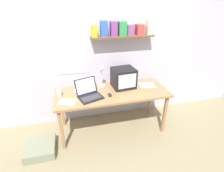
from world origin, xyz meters
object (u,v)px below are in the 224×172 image
(loose_paper_near_laptop, at_px, (67,102))
(open_notebook, at_px, (81,90))
(desk_lamp, at_px, (102,74))
(floor_cushion, at_px, (41,148))
(juice_glass, at_px, (59,93))
(crt_monitor, at_px, (123,78))
(loose_paper_near_monitor, at_px, (147,85))
(laptop, at_px, (89,92))
(corner_desk, at_px, (112,95))
(computer_mouse, at_px, (110,95))

(loose_paper_near_laptop, bearing_deg, open_notebook, 54.20)
(desk_lamp, distance_m, loose_paper_near_laptop, 0.72)
(desk_lamp, distance_m, floor_cushion, 1.47)
(juice_glass, relative_size, loose_paper_near_laptop, 0.48)
(open_notebook, bearing_deg, crt_monitor, -2.40)
(loose_paper_near_monitor, relative_size, floor_cushion, 0.68)
(laptop, relative_size, loose_paper_near_laptop, 1.53)
(corner_desk, xyz_separation_m, computer_mouse, (-0.06, -0.12, 0.08))
(loose_paper_near_laptop, bearing_deg, desk_lamp, 31.48)
(desk_lamp, bearing_deg, crt_monitor, -15.80)
(crt_monitor, xyz_separation_m, loose_paper_near_monitor, (0.41, -0.04, -0.16))
(loose_paper_near_laptop, bearing_deg, laptop, 15.64)
(crt_monitor, distance_m, juice_glass, 1.04)
(juice_glass, bearing_deg, desk_lamp, 14.17)
(loose_paper_near_laptop, xyz_separation_m, floor_cushion, (-0.47, -0.13, -0.68))
(computer_mouse, xyz_separation_m, open_notebook, (-0.42, 0.27, -0.01))
(crt_monitor, xyz_separation_m, open_notebook, (-0.71, 0.03, -0.16))
(desk_lamp, bearing_deg, floor_cushion, -157.71)
(laptop, height_order, desk_lamp, desk_lamp)
(crt_monitor, height_order, laptop, crt_monitor)
(juice_glass, relative_size, loose_paper_near_monitor, 0.46)
(laptop, xyz_separation_m, computer_mouse, (0.31, -0.06, -0.05))
(computer_mouse, distance_m, floor_cushion, 1.31)
(loose_paper_near_monitor, bearing_deg, open_notebook, 176.42)
(laptop, bearing_deg, corner_desk, -9.83)
(floor_cushion, bearing_deg, computer_mouse, 8.02)
(laptop, distance_m, computer_mouse, 0.32)
(corner_desk, height_order, open_notebook, open_notebook)
(corner_desk, bearing_deg, laptop, -171.30)
(open_notebook, distance_m, floor_cushion, 1.05)
(loose_paper_near_laptop, bearing_deg, loose_paper_near_monitor, 9.75)
(desk_lamp, bearing_deg, loose_paper_near_laptop, -150.91)
(laptop, xyz_separation_m, floor_cushion, (-0.79, -0.22, -0.74))
(desk_lamp, distance_m, juice_glass, 0.73)
(loose_paper_near_monitor, bearing_deg, corner_desk, -172.72)
(loose_paper_near_laptop, relative_size, loose_paper_near_monitor, 0.96)
(crt_monitor, height_order, desk_lamp, desk_lamp)
(desk_lamp, height_order, juice_glass, desk_lamp)
(juice_glass, height_order, open_notebook, juice_glass)
(loose_paper_near_laptop, xyz_separation_m, loose_paper_near_monitor, (1.34, 0.23, 0.00))
(corner_desk, distance_m, laptop, 0.40)
(crt_monitor, xyz_separation_m, computer_mouse, (-0.29, -0.24, -0.15))
(computer_mouse, relative_size, floor_cushion, 0.25)
(juice_glass, xyz_separation_m, loose_paper_near_monitor, (1.44, 0.05, -0.06))
(laptop, distance_m, desk_lamp, 0.40)
(laptop, xyz_separation_m, open_notebook, (-0.11, 0.21, -0.06))
(computer_mouse, bearing_deg, loose_paper_near_monitor, 16.02)
(computer_mouse, height_order, loose_paper_near_monitor, computer_mouse)
(crt_monitor, xyz_separation_m, floor_cushion, (-1.39, -0.40, -0.84))
(open_notebook, bearing_deg, juice_glass, -159.82)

